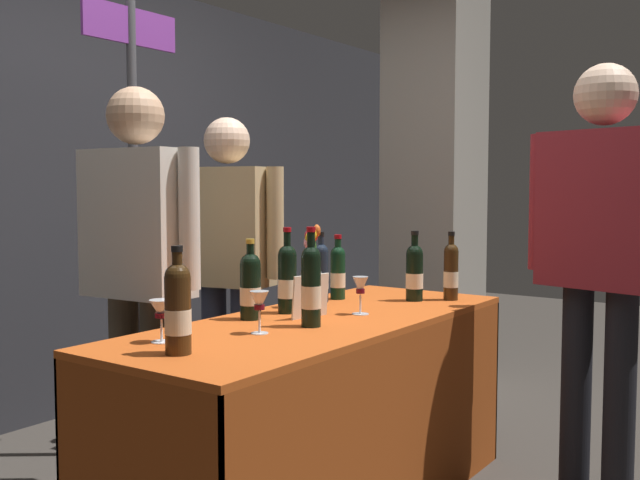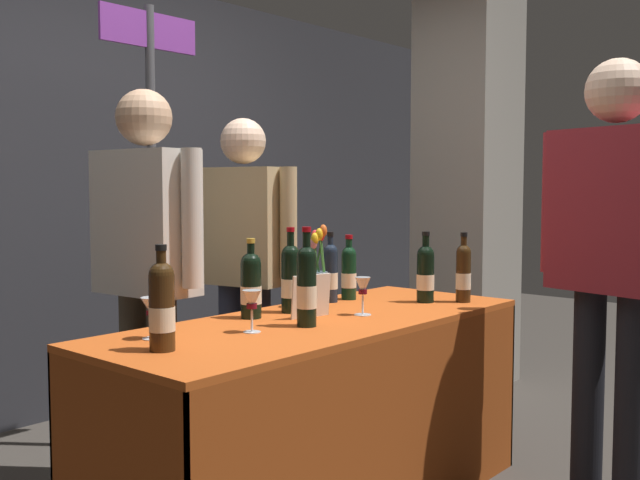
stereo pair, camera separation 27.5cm
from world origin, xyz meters
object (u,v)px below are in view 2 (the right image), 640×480
(vendor_presenter, at_px, (244,252))
(taster_foreground_right, at_px, (614,241))
(featured_wine_bottle, at_px, (349,272))
(wine_glass_near_vendor, at_px, (152,309))
(flower_vase, at_px, (317,277))
(booth_signpost, at_px, (151,181))
(tasting_table, at_px, (320,378))
(concrete_pillar, at_px, (468,148))
(wine_glass_near_taster, at_px, (363,288))
(display_bottle_0, at_px, (307,285))
(wine_glass_mid, at_px, (251,302))

(vendor_presenter, height_order, taster_foreground_right, taster_foreground_right)
(featured_wine_bottle, relative_size, wine_glass_near_vendor, 2.09)
(featured_wine_bottle, distance_m, vendor_presenter, 0.56)
(flower_vase, height_order, vendor_presenter, vendor_presenter)
(taster_foreground_right, bearing_deg, vendor_presenter, 26.75)
(taster_foreground_right, xyz_separation_m, booth_signpost, (-0.71, 1.90, 0.23))
(tasting_table, distance_m, wine_glass_near_vendor, 0.75)
(tasting_table, xyz_separation_m, wine_glass_near_vendor, (-0.65, 0.17, 0.33))
(featured_wine_bottle, xyz_separation_m, booth_signpost, (-0.45, 0.83, 0.41))
(concrete_pillar, height_order, booth_signpost, concrete_pillar)
(concrete_pillar, bearing_deg, vendor_presenter, 173.33)
(wine_glass_near_vendor, xyz_separation_m, taster_foreground_right, (1.35, -1.01, 0.20))
(wine_glass_near_taster, distance_m, booth_signpost, 1.22)
(featured_wine_bottle, height_order, wine_glass_near_taster, featured_wine_bottle)
(display_bottle_0, relative_size, wine_glass_near_vendor, 2.59)
(featured_wine_bottle, xyz_separation_m, taster_foreground_right, (0.26, -1.07, 0.17))
(wine_glass_mid, bearing_deg, booth_signpost, 71.37)
(wine_glass_near_taster, xyz_separation_m, booth_signpost, (-0.17, 1.13, 0.43))
(wine_glass_near_taster, bearing_deg, flower_vase, 84.82)
(featured_wine_bottle, bearing_deg, booth_signpost, 118.30)
(wine_glass_near_vendor, distance_m, wine_glass_mid, 0.33)
(tasting_table, bearing_deg, wine_glass_near_vendor, 165.55)
(tasting_table, distance_m, booth_signpost, 1.30)
(wine_glass_mid, bearing_deg, concrete_pillar, 12.90)
(tasting_table, bearing_deg, wine_glass_mid, 179.77)
(tasting_table, distance_m, wine_glass_mid, 0.49)
(flower_vase, bearing_deg, taster_foreground_right, -63.38)
(booth_signpost, bearing_deg, taster_foreground_right, -69.63)
(display_bottle_0, height_order, flower_vase, display_bottle_0)
(wine_glass_near_vendor, distance_m, booth_signpost, 1.18)
(concrete_pillar, height_order, tasting_table, concrete_pillar)
(taster_foreground_right, bearing_deg, featured_wine_bottle, 26.74)
(concrete_pillar, height_order, flower_vase, concrete_pillar)
(tasting_table, xyz_separation_m, booth_signpost, (-0.00, 1.05, 0.76))
(tasting_table, bearing_deg, wine_glass_near_taster, -25.01)
(featured_wine_bottle, bearing_deg, concrete_pillar, 11.76)
(featured_wine_bottle, height_order, flower_vase, flower_vase)
(concrete_pillar, bearing_deg, featured_wine_bottle, -168.24)
(wine_glass_near_taster, bearing_deg, concrete_pillar, 18.44)
(concrete_pillar, distance_m, wine_glass_near_taster, 2.10)
(vendor_presenter, bearing_deg, concrete_pillar, 72.51)
(featured_wine_bottle, bearing_deg, wine_glass_mid, -164.82)
(flower_vase, xyz_separation_m, taster_foreground_right, (0.51, -1.03, 0.17))
(tasting_table, bearing_deg, flower_vase, 43.45)
(tasting_table, height_order, wine_glass_near_taster, wine_glass_near_taster)
(taster_foreground_right, bearing_deg, wine_glass_near_taster, 48.12)
(concrete_pillar, xyz_separation_m, booth_signpost, (-2.07, 0.50, -0.22))
(wine_glass_near_taster, xyz_separation_m, flower_vase, (0.02, 0.26, 0.02))
(flower_vase, relative_size, vendor_presenter, 0.22)
(wine_glass_near_taster, relative_size, flower_vase, 0.43)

